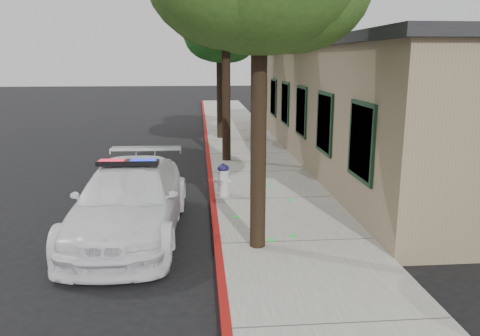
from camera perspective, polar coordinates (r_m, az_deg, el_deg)
name	(u,v)px	position (r m, az deg, el deg)	size (l,w,h in m)	color
ground	(215,251)	(9.39, -3.08, -9.92)	(120.00, 120.00, 0.00)	black
sidewalk	(272,201)	(12.33, 3.91, -3.93)	(3.20, 60.00, 0.15)	gray
red_curb	(213,202)	(12.19, -3.28, -4.09)	(0.14, 60.00, 0.16)	#9C1211
clapboard_building	(381,100)	(19.03, 16.62, 7.82)	(7.30, 20.89, 4.24)	#877658
police_car	(130,200)	(10.21, -13.11, -3.82)	(2.33, 5.29, 1.63)	white
fire_hydrant	(223,179)	(12.44, -2.04, -1.37)	(0.48, 0.42, 0.85)	silver
street_tree_mid	(226,9)	(16.66, -1.67, 18.56)	(3.85, 3.56, 6.80)	black
street_tree_far	(220,34)	(21.56, -2.39, 15.77)	(3.32, 3.27, 6.08)	black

